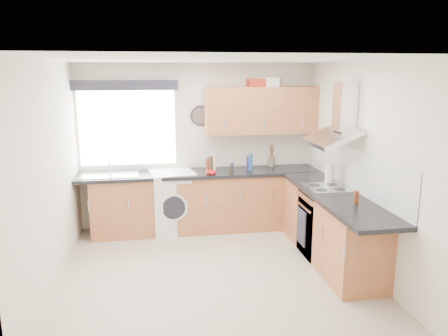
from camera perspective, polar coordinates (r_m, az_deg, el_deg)
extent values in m
plane|color=beige|center=(5.42, -1.18, -13.50)|extent=(3.60, 3.60, 0.00)
cube|color=white|center=(4.87, -1.31, 13.98)|extent=(3.60, 3.60, 0.02)
cube|color=silver|center=(6.75, -3.42, 2.89)|extent=(3.60, 0.02, 2.50)
cube|color=silver|center=(3.29, 3.25, -7.46)|extent=(3.60, 0.02, 2.50)
cube|color=silver|center=(5.07, -21.81, -1.21)|extent=(0.02, 3.60, 2.50)
cube|color=silver|center=(5.54, 17.53, 0.20)|extent=(0.02, 3.60, 2.50)
cube|color=white|center=(6.67, -12.48, 5.11)|extent=(1.40, 0.02, 1.10)
cube|color=#23222C|center=(6.53, -12.78, 10.49)|extent=(1.50, 0.18, 0.14)
cube|color=white|center=(5.81, 16.07, 0.15)|extent=(0.01, 3.00, 0.54)
cube|color=#9C5A35|center=(6.65, -3.92, -4.54)|extent=(3.00, 0.58, 0.86)
cube|color=#9C5A35|center=(6.96, 9.34, -3.88)|extent=(0.60, 0.60, 0.86)
cube|color=#9C5A35|center=(5.77, 13.73, -7.56)|extent=(0.58, 2.10, 0.86)
cube|color=black|center=(6.53, -3.10, -0.70)|extent=(3.60, 0.62, 0.05)
cube|color=black|center=(5.50, 14.48, -3.62)|extent=(0.62, 2.42, 0.05)
cube|color=black|center=(5.90, 13.06, -7.13)|extent=(0.56, 0.58, 0.85)
cube|color=silver|center=(5.75, 13.30, -2.51)|extent=(0.52, 0.52, 0.01)
cube|color=#9C5A35|center=(6.67, 4.89, 7.52)|extent=(1.70, 0.35, 0.70)
cube|color=white|center=(6.63, -6.73, -4.37)|extent=(0.71, 0.69, 0.92)
cylinder|color=#23222C|center=(6.67, -3.09, 6.80)|extent=(0.31, 0.04, 0.31)
cube|color=white|center=(6.78, 5.95, 11.11)|extent=(0.38, 0.33, 0.13)
cube|color=red|center=(6.73, 4.18, 11.06)|extent=(0.27, 0.23, 0.12)
cylinder|color=#736758|center=(6.92, 6.22, 0.80)|extent=(0.11, 0.11, 0.14)
cylinder|color=white|center=(5.96, 13.64, -0.75)|extent=(0.16, 0.16, 0.27)
cylinder|color=#1D164B|center=(6.64, -1.74, 0.44)|extent=(0.06, 0.06, 0.15)
cylinder|color=black|center=(6.46, -1.45, 0.31)|extent=(0.07, 0.07, 0.20)
cylinder|color=navy|center=(6.48, -1.40, 0.11)|extent=(0.04, 0.04, 0.15)
cylinder|color=beige|center=(6.40, -1.27, 0.37)|extent=(0.04, 0.04, 0.24)
cylinder|color=navy|center=(6.60, 3.48, 0.80)|extent=(0.06, 0.06, 0.25)
cylinder|color=navy|center=(6.63, 3.18, 0.63)|extent=(0.05, 0.05, 0.20)
cylinder|color=navy|center=(6.59, 1.05, 0.16)|extent=(0.05, 0.05, 0.11)
cylinder|color=#3B2F21|center=(6.42, -1.79, 0.44)|extent=(0.07, 0.07, 0.25)
cylinder|color=maroon|center=(6.42, -2.13, 0.32)|extent=(0.06, 0.06, 0.22)
cylinder|color=#33251C|center=(6.46, 0.91, -0.12)|extent=(0.05, 0.05, 0.11)
cylinder|color=#612714|center=(5.14, 16.89, -3.71)|extent=(0.06, 0.06, 0.15)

